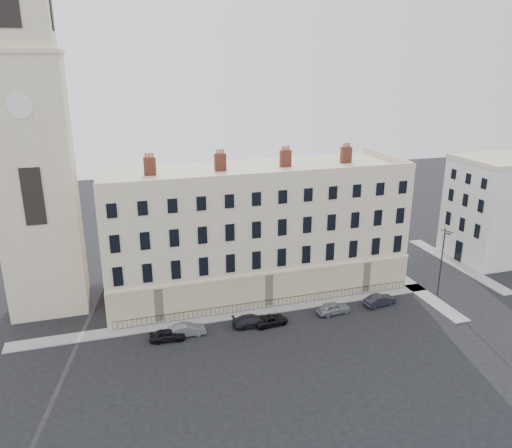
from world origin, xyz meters
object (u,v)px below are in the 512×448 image
object	(u,v)px
car_d	(271,320)
car_b	(187,330)
car_a	(167,335)
car_e	(333,308)
car_f	(380,300)
streetlamp	(442,259)
car_c	(252,321)

from	to	relation	value
car_d	car_b	bearing A→B (deg)	81.68
car_a	car_e	size ratio (longest dim) A/B	0.92
car_b	car_f	size ratio (longest dim) A/B	0.99
car_b	streetlamp	distance (m)	30.97
car_c	car_d	world-z (taller)	car_c
car_a	car_f	bearing A→B (deg)	-83.85
car_a	car_b	size ratio (longest dim) A/B	0.93
car_b	car_d	bearing A→B (deg)	-91.34
car_b	car_c	bearing A→B (deg)	-89.49
car_c	car_e	xyz separation A→B (m)	(9.55, -0.02, 0.04)
car_f	streetlamp	bearing A→B (deg)	-97.38
car_a	car_c	world-z (taller)	car_c
car_e	car_f	bearing A→B (deg)	-92.11
car_b	car_d	xyz separation A→B (m)	(9.01, -0.47, -0.10)
car_a	car_d	xyz separation A→B (m)	(11.08, -0.02, -0.08)
car_d	car_c	bearing A→B (deg)	75.24
car_d	streetlamp	distance (m)	22.11
car_f	car_b	bearing A→B (deg)	81.00
car_a	streetlamp	xyz separation A→B (m)	(32.77, 0.78, 4.12)
streetlamp	car_e	bearing A→B (deg)	157.65
car_b	car_c	xyz separation A→B (m)	(7.01, -0.14, -0.02)
car_b	car_d	distance (m)	9.02
car_f	car_d	bearing A→B (deg)	83.12
car_b	car_e	size ratio (longest dim) A/B	0.99
car_c	car_e	distance (m)	9.55
car_c	streetlamp	size ratio (longest dim) A/B	0.50
car_a	streetlamp	world-z (taller)	streetlamp
car_b	car_f	xyz separation A→B (m)	(22.58, 0.07, 0.01)
car_f	streetlamp	xyz separation A→B (m)	(8.12, 0.26, 4.09)
car_b	car_c	world-z (taller)	car_b
car_c	car_f	xyz separation A→B (m)	(15.57, 0.21, 0.02)
car_a	car_c	distance (m)	9.09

